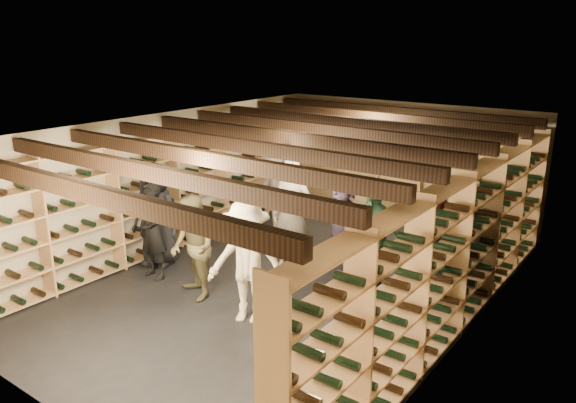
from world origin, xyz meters
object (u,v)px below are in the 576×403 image
(person_11, at_px, (342,219))
(person_12, at_px, (457,235))
(person_0, at_px, (156,214))
(crate_stack_right, at_px, (414,253))
(person_10, at_px, (372,234))
(crate_loose, at_px, (425,266))
(person_3, at_px, (247,262))
(crate_stack_left, at_px, (364,212))
(person_2, at_px, (193,247))
(person_7, at_px, (292,214))
(person_4, at_px, (415,277))
(person_8, at_px, (433,256))
(person_9, at_px, (275,191))
(person_1, at_px, (153,230))

(person_11, bearing_deg, person_12, 13.08)
(person_0, bearing_deg, crate_stack_right, 19.65)
(person_10, relative_size, person_12, 0.88)
(crate_loose, bearing_deg, crate_stack_right, 171.75)
(crate_stack_right, distance_m, person_3, 3.20)
(person_10, distance_m, person_11, 0.98)
(person_12, bearing_deg, crate_stack_left, 168.39)
(person_2, relative_size, person_7, 0.85)
(person_12, bearing_deg, person_3, -106.46)
(crate_stack_left, relative_size, person_10, 0.53)
(person_4, bearing_deg, person_8, 103.02)
(person_4, xyz_separation_m, person_7, (-2.49, 0.79, 0.14))
(person_7, bearing_deg, person_9, 120.42)
(crate_loose, xyz_separation_m, person_9, (-2.85, -0.29, 0.87))
(person_11, height_order, person_12, person_12)
(person_1, bearing_deg, person_10, 37.81)
(crate_loose, height_order, person_0, person_0)
(person_11, xyz_separation_m, person_12, (1.98, -0.08, 0.17))
(person_3, xyz_separation_m, person_12, (1.90, 2.45, 0.07))
(crate_loose, height_order, person_4, person_4)
(crate_loose, bearing_deg, person_1, -140.70)
(person_3, height_order, person_7, person_7)
(person_3, relative_size, person_11, 1.13)
(person_2, height_order, person_8, person_8)
(person_1, bearing_deg, person_7, 52.15)
(person_0, bearing_deg, person_12, 8.59)
(crate_loose, relative_size, person_4, 0.32)
(person_3, bearing_deg, person_7, 85.75)
(crate_stack_left, height_order, person_8, person_8)
(person_3, distance_m, person_12, 3.10)
(person_0, xyz_separation_m, person_11, (2.38, 1.93, -0.13))
(person_3, bearing_deg, person_10, 47.09)
(person_8, xyz_separation_m, person_12, (0.00, 0.88, 0.04))
(person_3, bearing_deg, person_11, 69.45)
(person_0, relative_size, person_10, 1.09)
(person_10, xyz_separation_m, person_12, (1.15, 0.42, 0.11))
(crate_stack_right, height_order, person_12, person_12)
(person_8, bearing_deg, crate_stack_left, 124.92)
(crate_stack_left, xyz_separation_m, person_0, (-2.02, -3.37, 0.44))
(person_3, xyz_separation_m, person_10, (0.76, 2.02, -0.04))
(person_7, relative_size, person_9, 0.95)
(person_0, relative_size, person_1, 1.11)
(person_9, relative_size, person_12, 1.05)
(person_2, relative_size, person_4, 1.00)
(person_0, xyz_separation_m, person_7, (1.87, 1.20, 0.04))
(crate_stack_right, relative_size, person_7, 0.30)
(person_1, distance_m, person_8, 4.22)
(person_3, bearing_deg, person_2, 154.06)
(person_3, xyz_separation_m, person_4, (1.90, 1.02, -0.07))
(person_9, bearing_deg, person_7, -23.33)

